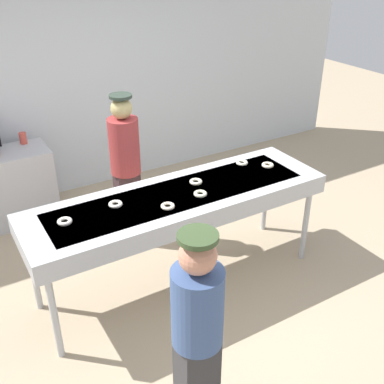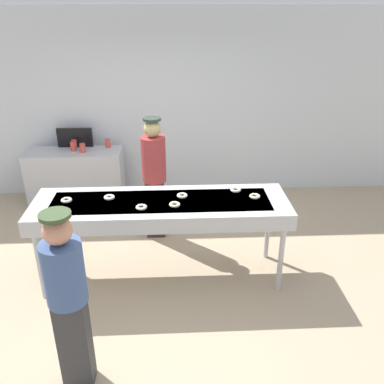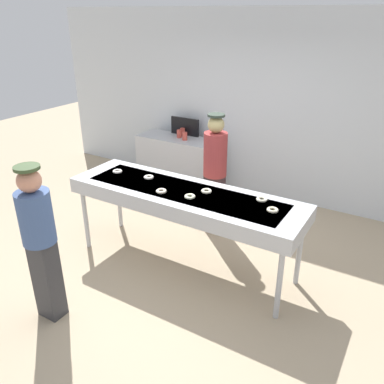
{
  "view_description": "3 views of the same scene",
  "coord_description": "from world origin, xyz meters",
  "px_view_note": "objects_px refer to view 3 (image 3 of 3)",
  "views": [
    {
      "loc": [
        -1.7,
        -3.1,
        2.9
      ],
      "look_at": [
        0.06,
        -0.12,
        1.01
      ],
      "focal_mm": 43.64,
      "sensor_mm": 36.0,
      "label": 1
    },
    {
      "loc": [
        0.14,
        -3.91,
        2.88
      ],
      "look_at": [
        0.33,
        0.01,
        1.05
      ],
      "focal_mm": 38.55,
      "sensor_mm": 36.0,
      "label": 2
    },
    {
      "loc": [
        2.11,
        -3.34,
        2.75
      ],
      "look_at": [
        0.14,
        -0.06,
        0.99
      ],
      "focal_mm": 36.93,
      "sensor_mm": 36.0,
      "label": 3
    }
  ],
  "objects_px": {
    "sugar_donut_2": "(262,199)",
    "prep_counter": "(179,162)",
    "paper_cup_0": "(209,136)",
    "sugar_donut_4": "(149,177)",
    "sugar_donut_5": "(117,171)",
    "paper_cup_3": "(183,132)",
    "paper_cup_1": "(185,136)",
    "fryer_conveyor": "(184,198)",
    "worker_baker": "(215,169)",
    "sugar_donut_0": "(272,210)",
    "sugar_donut_1": "(206,191)",
    "paper_cup_2": "(179,134)",
    "menu_display": "(185,126)",
    "customer_waiting": "(40,239)",
    "sugar_donut_3": "(161,191)",
    "sugar_donut_6": "(190,196)"
  },
  "relations": [
    {
      "from": "sugar_donut_0",
      "to": "paper_cup_2",
      "type": "bearing_deg",
      "value": 140.29
    },
    {
      "from": "sugar_donut_1",
      "to": "paper_cup_2",
      "type": "distance_m",
      "value": 2.45
    },
    {
      "from": "prep_counter",
      "to": "paper_cup_3",
      "type": "bearing_deg",
      "value": 92.88
    },
    {
      "from": "fryer_conveyor",
      "to": "sugar_donut_3",
      "type": "height_order",
      "value": "sugar_donut_3"
    },
    {
      "from": "paper_cup_1",
      "to": "paper_cup_3",
      "type": "height_order",
      "value": "same"
    },
    {
      "from": "worker_baker",
      "to": "sugar_donut_6",
      "type": "bearing_deg",
      "value": 99.1
    },
    {
      "from": "fryer_conveyor",
      "to": "worker_baker",
      "type": "relative_size",
      "value": 1.69
    },
    {
      "from": "paper_cup_3",
      "to": "paper_cup_0",
      "type": "bearing_deg",
      "value": 0.78
    },
    {
      "from": "sugar_donut_2",
      "to": "paper_cup_0",
      "type": "xyz_separation_m",
      "value": [
        -1.67,
        1.9,
        -0.06
      ]
    },
    {
      "from": "sugar_donut_4",
      "to": "worker_baker",
      "type": "relative_size",
      "value": 0.07
    },
    {
      "from": "sugar_donut_3",
      "to": "menu_display",
      "type": "height_order",
      "value": "menu_display"
    },
    {
      "from": "sugar_donut_4",
      "to": "menu_display",
      "type": "height_order",
      "value": "menu_display"
    },
    {
      "from": "fryer_conveyor",
      "to": "customer_waiting",
      "type": "xyz_separation_m",
      "value": [
        -0.67,
        -1.41,
        0.0
      ]
    },
    {
      "from": "sugar_donut_0",
      "to": "sugar_donut_1",
      "type": "bearing_deg",
      "value": 175.82
    },
    {
      "from": "prep_counter",
      "to": "paper_cup_1",
      "type": "xyz_separation_m",
      "value": [
        0.15,
        -0.04,
        0.49
      ]
    },
    {
      "from": "sugar_donut_0",
      "to": "sugar_donut_5",
      "type": "height_order",
      "value": "same"
    },
    {
      "from": "sugar_donut_0",
      "to": "paper_cup_0",
      "type": "relative_size",
      "value": 0.9
    },
    {
      "from": "paper_cup_2",
      "to": "fryer_conveyor",
      "type": "bearing_deg",
      "value": -56.02
    },
    {
      "from": "sugar_donut_4",
      "to": "sugar_donut_5",
      "type": "height_order",
      "value": "same"
    },
    {
      "from": "fryer_conveyor",
      "to": "worker_baker",
      "type": "bearing_deg",
      "value": 96.37
    },
    {
      "from": "sugar_donut_5",
      "to": "paper_cup_2",
      "type": "bearing_deg",
      "value": 100.06
    },
    {
      "from": "worker_baker",
      "to": "paper_cup_0",
      "type": "distance_m",
      "value": 1.4
    },
    {
      "from": "sugar_donut_0",
      "to": "menu_display",
      "type": "relative_size",
      "value": 0.22
    },
    {
      "from": "paper_cup_3",
      "to": "menu_display",
      "type": "bearing_deg",
      "value": 83.2
    },
    {
      "from": "sugar_donut_5",
      "to": "paper_cup_3",
      "type": "distance_m",
      "value": 2.09
    },
    {
      "from": "sugar_donut_1",
      "to": "sugar_donut_5",
      "type": "distance_m",
      "value": 1.22
    },
    {
      "from": "menu_display",
      "to": "prep_counter",
      "type": "bearing_deg",
      "value": -90.0
    },
    {
      "from": "sugar_donut_4",
      "to": "paper_cup_1",
      "type": "xyz_separation_m",
      "value": [
        -0.63,
        1.82,
        -0.06
      ]
    },
    {
      "from": "fryer_conveyor",
      "to": "sugar_donut_0",
      "type": "relative_size",
      "value": 23.38
    },
    {
      "from": "sugar_donut_4",
      "to": "paper_cup_2",
      "type": "bearing_deg",
      "value": 112.53
    },
    {
      "from": "paper_cup_3",
      "to": "customer_waiting",
      "type": "bearing_deg",
      "value": -79.13
    },
    {
      "from": "paper_cup_1",
      "to": "paper_cup_2",
      "type": "height_order",
      "value": "same"
    },
    {
      "from": "fryer_conveyor",
      "to": "sugar_donut_1",
      "type": "relative_size",
      "value": 23.38
    },
    {
      "from": "fryer_conveyor",
      "to": "worker_baker",
      "type": "xyz_separation_m",
      "value": [
        -0.1,
        0.92,
        0.02
      ]
    },
    {
      "from": "worker_baker",
      "to": "paper_cup_0",
      "type": "bearing_deg",
      "value": -62.44
    },
    {
      "from": "paper_cup_2",
      "to": "sugar_donut_5",
      "type": "bearing_deg",
      "value": -79.94
    },
    {
      "from": "worker_baker",
      "to": "prep_counter",
      "type": "bearing_deg",
      "value": -44.18
    },
    {
      "from": "worker_baker",
      "to": "paper_cup_1",
      "type": "relative_size",
      "value": 12.53
    },
    {
      "from": "sugar_donut_2",
      "to": "paper_cup_1",
      "type": "xyz_separation_m",
      "value": [
        -2.01,
        1.7,
        -0.06
      ]
    },
    {
      "from": "customer_waiting",
      "to": "sugar_donut_5",
      "type": "bearing_deg",
      "value": 95.13
    },
    {
      "from": "menu_display",
      "to": "worker_baker",
      "type": "bearing_deg",
      "value": -45.2
    },
    {
      "from": "paper_cup_2",
      "to": "sugar_donut_4",
      "type": "bearing_deg",
      "value": -67.47
    },
    {
      "from": "fryer_conveyor",
      "to": "sugar_donut_2",
      "type": "bearing_deg",
      "value": 14.16
    },
    {
      "from": "sugar_donut_0",
      "to": "menu_display",
      "type": "xyz_separation_m",
      "value": [
        -2.34,
        2.13,
        0.02
      ]
    },
    {
      "from": "customer_waiting",
      "to": "paper_cup_1",
      "type": "distance_m",
      "value": 3.36
    },
    {
      "from": "worker_baker",
      "to": "customer_waiting",
      "type": "distance_m",
      "value": 2.4
    },
    {
      "from": "sugar_donut_2",
      "to": "worker_baker",
      "type": "xyz_separation_m",
      "value": [
        -0.93,
        0.71,
        -0.08
      ]
    },
    {
      "from": "sugar_donut_2",
      "to": "prep_counter",
      "type": "bearing_deg",
      "value": 141.18
    },
    {
      "from": "sugar_donut_6",
      "to": "worker_baker",
      "type": "xyz_separation_m",
      "value": [
        -0.25,
        1.04,
        -0.08
      ]
    },
    {
      "from": "paper_cup_0",
      "to": "sugar_donut_5",
      "type": "bearing_deg",
      "value": -94.18
    }
  ]
}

